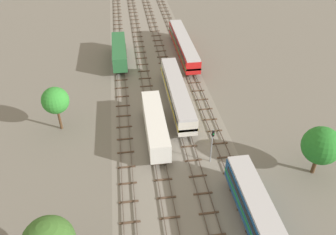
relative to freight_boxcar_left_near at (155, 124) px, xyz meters
name	(u,v)px	position (x,y,z in m)	size (l,w,h in m)	color
ground_plane	(155,70)	(2.29, 21.61, -2.45)	(480.00, 480.00, 0.00)	slate
ballast_bed	(155,70)	(2.29, 21.61, -2.45)	(17.75, 176.00, 0.01)	gray
track_far_left	(121,69)	(-4.59, 22.61, -2.31)	(2.40, 126.00, 0.29)	#47382D
track_left	(143,67)	(-0.01, 22.61, -2.31)	(2.40, 126.00, 0.29)	#47382D
track_centre_left	(165,66)	(4.58, 22.61, -2.31)	(2.40, 126.00, 0.29)	#47382D
track_centre	(187,65)	(9.16, 22.61, -2.31)	(2.40, 126.00, 0.29)	#47382D
freight_boxcar_left_near	(155,124)	(0.00, 0.00, 0.00)	(2.87, 14.00, 3.60)	white
diesel_railcar_centre_left_mid	(177,92)	(4.58, 8.08, 0.15)	(2.96, 20.50, 3.80)	beige
freight_boxcar_far_left_midfar	(119,51)	(-4.58, 26.08, 0.00)	(2.87, 14.00, 3.60)	#286638
passenger_coach_centre_far	(183,44)	(9.16, 27.30, 0.16)	(2.96, 22.00, 3.80)	red
signal_post_nearest	(212,142)	(6.87, -6.34, 1.03)	(0.28, 0.47, 5.49)	gray
lineside_tree_0	(321,146)	(19.78, -10.26, 2.16)	(4.88, 4.88, 7.07)	#4C331E
lineside_tree_2	(55,101)	(-14.23, 4.21, 2.71)	(4.03, 4.03, 7.20)	#4C331E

